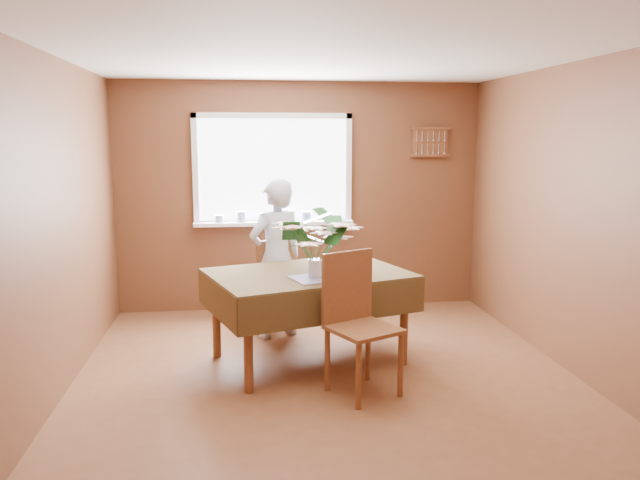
{
  "coord_description": "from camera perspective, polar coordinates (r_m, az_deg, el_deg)",
  "views": [
    {
      "loc": [
        -0.66,
        -4.58,
        1.91
      ],
      "look_at": [
        0.0,
        0.55,
        1.05
      ],
      "focal_mm": 35.0,
      "sensor_mm": 36.0,
      "label": 1
    }
  ],
  "objects": [
    {
      "name": "spoon_rack",
      "position": [
        7.12,
        10.04,
        8.82
      ],
      "size": [
        0.44,
        0.05,
        0.33
      ],
      "color": "brown",
      "rests_on": "wall_back"
    },
    {
      "name": "floor",
      "position": [
        5.01,
        0.82,
        -12.99
      ],
      "size": [
        4.5,
        4.5,
        0.0
      ],
      "primitive_type": "plane",
      "color": "brown",
      "rests_on": "ground"
    },
    {
      "name": "ceiling",
      "position": [
        4.66,
        0.9,
        16.7
      ],
      "size": [
        4.5,
        4.5,
        0.0
      ],
      "primitive_type": "plane",
      "rotation": [
        3.14,
        0.0,
        0.0
      ],
      "color": "white",
      "rests_on": "wall_back"
    },
    {
      "name": "seated_woman",
      "position": [
        5.94,
        -4.0,
        -1.73
      ],
      "size": [
        0.66,
        0.57,
        1.52
      ],
      "primitive_type": "imported",
      "rotation": [
        0.0,
        0.0,
        3.6
      ],
      "color": "white",
      "rests_on": "floor"
    },
    {
      "name": "chair_far",
      "position": [
        6.13,
        -4.37,
        -3.76
      ],
      "size": [
        0.51,
        0.51,
        0.94
      ],
      "rotation": [
        0.0,
        0.0,
        3.46
      ],
      "color": "brown",
      "rests_on": "floor"
    },
    {
      "name": "dining_table",
      "position": [
        5.28,
        -1.06,
        -3.96
      ],
      "size": [
        1.87,
        1.54,
        0.79
      ],
      "rotation": [
        0.0,
        0.0,
        0.31
      ],
      "color": "brown",
      "rests_on": "floor"
    },
    {
      "name": "chair_near",
      "position": [
        4.72,
        3.37,
        -7.09
      ],
      "size": [
        0.61,
        0.61,
        1.06
      ],
      "rotation": [
        0.0,
        0.0,
        0.46
      ],
      "color": "brown",
      "rests_on": "floor"
    },
    {
      "name": "wall_right",
      "position": [
        5.34,
        22.64,
        1.6
      ],
      "size": [
        0.0,
        4.5,
        4.5
      ],
      "primitive_type": "plane",
      "rotation": [
        1.57,
        0.0,
        -1.57
      ],
      "color": "brown",
      "rests_on": "floor"
    },
    {
      "name": "table_knife",
      "position": [
        5.1,
        1.98,
        -3.26
      ],
      "size": [
        0.08,
        0.23,
        0.0
      ],
      "primitive_type": "cube",
      "rotation": [
        0.0,
        0.0,
        0.28
      ],
      "color": "silver",
      "rests_on": "dining_table"
    },
    {
      "name": "side_plate",
      "position": [
        5.52,
        3.25,
        -2.31
      ],
      "size": [
        0.32,
        0.32,
        0.01
      ],
      "primitive_type": "cylinder",
      "rotation": [
        0.0,
        0.0,
        0.48
      ],
      "color": "white",
      "rests_on": "dining_table"
    },
    {
      "name": "flower_bouquet",
      "position": [
        5.02,
        -0.43,
        0.27
      ],
      "size": [
        0.59,
        0.59,
        0.51
      ],
      "rotation": [
        0.0,
        0.0,
        -0.33
      ],
      "color": "white",
      "rests_on": "dining_table"
    },
    {
      "name": "window_assembly",
      "position": [
        6.81,
        -4.28,
        4.7
      ],
      "size": [
        1.72,
        0.2,
        1.22
      ],
      "color": "white",
      "rests_on": "wall_back"
    },
    {
      "name": "wall_front",
      "position": [
        2.51,
        8.2,
        -5.94
      ],
      "size": [
        4.0,
        0.0,
        4.0
      ],
      "primitive_type": "plane",
      "rotation": [
        -1.57,
        0.0,
        0.0
      ],
      "color": "brown",
      "rests_on": "floor"
    },
    {
      "name": "wall_left",
      "position": [
        4.82,
        -23.4,
        0.78
      ],
      "size": [
        0.0,
        4.5,
        4.5
      ],
      "primitive_type": "plane",
      "rotation": [
        1.57,
        0.0,
        1.57
      ],
      "color": "brown",
      "rests_on": "floor"
    },
    {
      "name": "wall_back",
      "position": [
        6.89,
        -1.8,
        3.95
      ],
      "size": [
        4.0,
        0.0,
        4.0
      ],
      "primitive_type": "plane",
      "rotation": [
        1.57,
        0.0,
        0.0
      ],
      "color": "brown",
      "rests_on": "floor"
    }
  ]
}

